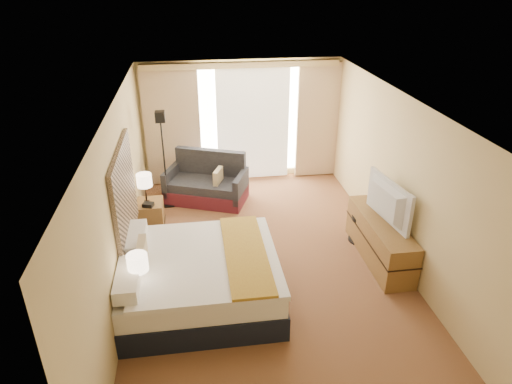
{
  "coord_description": "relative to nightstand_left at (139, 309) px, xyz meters",
  "views": [
    {
      "loc": [
        -1.02,
        -5.86,
        4.27
      ],
      "look_at": [
        -0.12,
        0.4,
        1.14
      ],
      "focal_mm": 32.0,
      "sensor_mm": 36.0,
      "label": 1
    }
  ],
  "objects": [
    {
      "name": "floor",
      "position": [
        1.87,
        1.05,
        -0.28
      ],
      "size": [
        4.2,
        7.0,
        0.02
      ],
      "primitive_type": "cube",
      "color": "#4F2316",
      "rests_on": "ground"
    },
    {
      "name": "ceiling",
      "position": [
        1.87,
        1.05,
        2.33
      ],
      "size": [
        4.2,
        7.0,
        0.02
      ],
      "primitive_type": "cube",
      "color": "white",
      "rests_on": "wall_back"
    },
    {
      "name": "wall_back",
      "position": [
        1.87,
        4.55,
        1.02
      ],
      "size": [
        4.2,
        0.02,
        2.6
      ],
      "primitive_type": "cube",
      "color": "#D4BC81",
      "rests_on": "ground"
    },
    {
      "name": "wall_left",
      "position": [
        -0.23,
        1.05,
        1.02
      ],
      "size": [
        0.02,
        7.0,
        2.6
      ],
      "primitive_type": "cube",
      "color": "#D4BC81",
      "rests_on": "ground"
    },
    {
      "name": "wall_right",
      "position": [
        3.97,
        1.05,
        1.02
      ],
      "size": [
        0.02,
        7.0,
        2.6
      ],
      "primitive_type": "cube",
      "color": "#D4BC81",
      "rests_on": "ground"
    },
    {
      "name": "headboard",
      "position": [
        -0.19,
        1.25,
        1.01
      ],
      "size": [
        0.06,
        1.85,
        1.5
      ],
      "primitive_type": "cube",
      "color": "black",
      "rests_on": "wall_left"
    },
    {
      "name": "nightstand_left",
      "position": [
        0.0,
        0.0,
        0.0
      ],
      "size": [
        0.45,
        0.52,
        0.55
      ],
      "primitive_type": "cube",
      "color": "brown",
      "rests_on": "floor"
    },
    {
      "name": "nightstand_right",
      "position": [
        0.0,
        2.5,
        0.0
      ],
      "size": [
        0.45,
        0.52,
        0.55
      ],
      "primitive_type": "cube",
      "color": "brown",
      "rests_on": "floor"
    },
    {
      "name": "media_dresser",
      "position": [
        3.7,
        1.05,
        0.07
      ],
      "size": [
        0.5,
        1.8,
        0.7
      ],
      "primitive_type": "cube",
      "color": "brown",
      "rests_on": "floor"
    },
    {
      "name": "window",
      "position": [
        2.12,
        4.52,
        1.04
      ],
      "size": [
        2.3,
        0.02,
        2.3
      ],
      "primitive_type": "cube",
      "color": "white",
      "rests_on": "wall_back"
    },
    {
      "name": "curtains",
      "position": [
        1.87,
        4.44,
        1.13
      ],
      "size": [
        4.12,
        0.19,
        2.56
      ],
      "color": "beige",
      "rests_on": "floor"
    },
    {
      "name": "bed",
      "position": [
        0.81,
        0.4,
        0.11
      ],
      "size": [
        2.14,
        1.96,
        1.04
      ],
      "color": "black",
      "rests_on": "floor"
    },
    {
      "name": "loveseat",
      "position": [
        1.05,
        3.54,
        0.05
      ],
      "size": [
        1.76,
        1.35,
        0.98
      ],
      "rotation": [
        0.0,
        0.0,
        -0.38
      ],
      "color": "#521720",
      "rests_on": "floor"
    },
    {
      "name": "floor_lamp",
      "position": [
        0.26,
        3.41,
        1.08
      ],
      "size": [
        0.24,
        0.24,
        1.92
      ],
      "color": "black",
      "rests_on": "floor"
    },
    {
      "name": "desk_chair",
      "position": [
        3.67,
        1.6,
        0.13
      ],
      "size": [
        0.45,
        0.45,
        0.92
      ],
      "rotation": [
        0.0,
        0.0,
        -0.08
      ],
      "color": "black",
      "rests_on": "floor"
    },
    {
      "name": "lamp_left",
      "position": [
        0.06,
        0.02,
        0.7
      ],
      "size": [
        0.26,
        0.26,
        0.55
      ],
      "color": "black",
      "rests_on": "nightstand_left"
    },
    {
      "name": "lamp_right",
      "position": [
        -0.04,
        2.47,
        0.7
      ],
      "size": [
        0.26,
        0.26,
        0.55
      ],
      "color": "black",
      "rests_on": "nightstand_right"
    },
    {
      "name": "tissue_box",
      "position": [
        0.08,
        0.16,
        0.33
      ],
      "size": [
        0.15,
        0.15,
        0.12
      ],
      "primitive_type": "cube",
      "rotation": [
        0.0,
        0.0,
        0.26
      ],
      "color": "#97B8EA",
      "rests_on": "nightstand_left"
    },
    {
      "name": "telephone",
      "position": [
        -0.01,
        2.34,
        0.31
      ],
      "size": [
        0.21,
        0.18,
        0.07
      ],
      "primitive_type": "cube",
      "rotation": [
        0.0,
        0.0,
        -0.33
      ],
      "color": "black",
      "rests_on": "nightstand_right"
    },
    {
      "name": "television",
      "position": [
        3.65,
        1.05,
        0.76
      ],
      "size": [
        0.32,
        1.18,
        0.67
      ],
      "primitive_type": "imported",
      "rotation": [
        0.0,
        0.0,
        1.72
      ],
      "color": "black",
      "rests_on": "media_dresser"
    }
  ]
}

